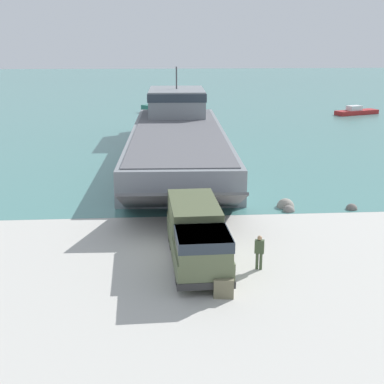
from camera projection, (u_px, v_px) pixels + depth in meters
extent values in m
plane|color=#B7B5AD|center=(180.00, 252.00, 27.37)|extent=(240.00, 240.00, 0.00)
cube|color=#477F7A|center=(159.00, 89.00, 119.24)|extent=(240.00, 180.00, 0.01)
cube|color=gray|center=(178.00, 144.00, 49.33)|extent=(9.61, 31.91, 2.45)
cube|color=#56565B|center=(178.00, 130.00, 48.99)|extent=(8.88, 30.62, 0.08)
cube|color=gray|center=(177.00, 102.00, 59.07)|extent=(6.26, 9.06, 2.86)
cube|color=#28333D|center=(177.00, 94.00, 58.84)|extent=(6.43, 9.15, 0.86)
cylinder|color=#3F3F42|center=(176.00, 78.00, 58.35)|extent=(0.16, 0.16, 2.40)
cube|color=#56565B|center=(182.00, 200.00, 31.60)|extent=(7.41, 5.51, 2.40)
cube|color=#566042|center=(197.00, 245.00, 25.88)|extent=(2.67, 7.58, 1.08)
cube|color=#566042|center=(203.00, 244.00, 23.23)|extent=(2.37, 2.62, 0.97)
cube|color=#28333D|center=(203.00, 238.00, 23.16)|extent=(2.45, 2.65, 0.48)
cube|color=#495236|center=(194.00, 213.00, 26.78)|extent=(2.49, 4.83, 1.28)
cube|color=#2D2D2D|center=(206.00, 285.00, 22.47)|extent=(2.49, 0.32, 0.32)
cylinder|color=black|center=(225.00, 270.00, 23.84)|extent=(0.43, 1.14, 1.13)
cylinder|color=black|center=(180.00, 272.00, 23.65)|extent=(0.43, 1.14, 1.13)
cylinder|color=black|center=(212.00, 238.00, 27.77)|extent=(0.43, 1.14, 1.13)
cylinder|color=black|center=(174.00, 239.00, 27.57)|extent=(0.43, 1.14, 1.13)
cylinder|color=black|center=(209.00, 231.00, 28.82)|extent=(0.43, 1.14, 1.13)
cylinder|color=black|center=(172.00, 232.00, 28.63)|extent=(0.43, 1.14, 1.13)
cylinder|color=#3D4C33|center=(257.00, 261.00, 25.23)|extent=(0.14, 0.14, 0.82)
cylinder|color=#3D4C33|center=(261.00, 261.00, 25.20)|extent=(0.14, 0.14, 0.82)
cube|color=#3D4C33|center=(259.00, 247.00, 25.01)|extent=(0.49, 0.35, 0.65)
sphere|color=tan|center=(260.00, 238.00, 24.89)|extent=(0.22, 0.22, 0.22)
cube|color=#2D7060|center=(162.00, 107.00, 82.49)|extent=(6.55, 6.94, 1.10)
cube|color=silver|center=(165.00, 99.00, 82.59)|extent=(2.67, 2.71, 1.21)
cube|color=#B22323|center=(357.00, 112.00, 78.29)|extent=(7.00, 4.22, 0.61)
cube|color=silver|center=(354.00, 108.00, 77.91)|extent=(2.37, 1.98, 0.68)
cube|color=#6B664C|center=(224.00, 285.00, 22.75)|extent=(0.98, 1.13, 0.85)
sphere|color=gray|center=(285.00, 207.00, 34.75)|extent=(1.15, 1.15, 1.15)
sphere|color=#66605B|center=(352.00, 209.00, 34.33)|extent=(0.73, 0.73, 0.73)
sphere|color=gray|center=(289.00, 211.00, 33.92)|extent=(0.76, 0.76, 0.76)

